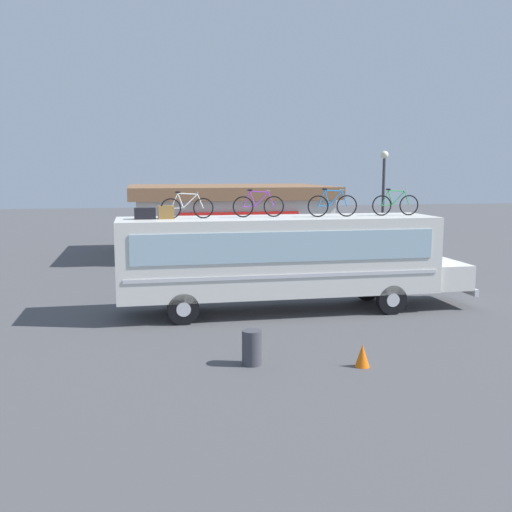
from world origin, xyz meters
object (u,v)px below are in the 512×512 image
Objects in this scene: rooftop_bicycle_1 at (187,207)px; rooftop_bicycle_3 at (332,205)px; luggage_bag_2 at (166,212)px; street_lamp at (383,196)px; bus at (285,256)px; traffic_cone at (362,355)px; luggage_bag_1 at (145,213)px; rooftop_bicycle_4 at (395,204)px; trash_bin at (252,348)px; rooftop_bicycle_2 at (258,206)px.

rooftop_bicycle_3 is at bearing -2.34° from rooftop_bicycle_1.
luggage_bag_2 is 5.64m from rooftop_bicycle_3.
street_lamp is (4.84, 7.01, -0.03)m from rooftop_bicycle_3.
bus is 21.28× the size of traffic_cone.
luggage_bag_1 is 8.68m from traffic_cone.
rooftop_bicycle_4 is 8.81m from trash_bin.
rooftop_bicycle_2 is at bearing 171.25° from bus.
luggage_bag_1 is 8.68m from rooftop_bicycle_4.
rooftop_bicycle_2 is at bearing 1.36° from luggage_bag_1.
trash_bin is (2.50, -5.50, -3.02)m from luggage_bag_1.
rooftop_bicycle_2 is 2.53m from rooftop_bicycle_3.
bus reaches higher than traffic_cone.
street_lamp reaches higher than rooftop_bicycle_4.
luggage_bag_2 is at bearing 108.14° from trash_bin.
rooftop_bicycle_3 is at bearing 79.21° from traffic_cone.
rooftop_bicycle_4 is at bearing -2.43° from rooftop_bicycle_2.
rooftop_bicycle_1 reaches higher than luggage_bag_2.
rooftop_bicycle_3 reaches higher than bus.
luggage_bag_2 is (0.68, 0.05, 0.03)m from luggage_bag_1.
rooftop_bicycle_2 reaches higher than trash_bin.
bus is 9.51m from street_lamp.
bus is 23.96× the size of luggage_bag_2.
luggage_bag_1 is at bearing 179.23° from rooftop_bicycle_4.
street_lamp is (5.97, 12.94, 3.37)m from traffic_cone.
luggage_bag_2 is 0.29× the size of rooftop_bicycle_2.
rooftop_bicycle_4 is (4.88, -0.21, 0.00)m from rooftop_bicycle_2.
luggage_bag_1 is at bearing -178.64° from rooftop_bicycle_2.
luggage_bag_2 is 0.29× the size of rooftop_bicycle_3.
traffic_cone is (1.38, -6.30, -3.39)m from rooftop_bicycle_2.
street_lamp reaches higher than bus.
trash_bin is at bearing -112.02° from bus.
traffic_cone is at bearing -100.79° from rooftop_bicycle_3.
rooftop_bicycle_4 is (8.67, -0.12, 0.21)m from luggage_bag_1.
rooftop_bicycle_1 is at bearing -179.65° from bus.
rooftop_bicycle_2 reaches higher than rooftop_bicycle_1.
rooftop_bicycle_4 is at bearing -0.37° from rooftop_bicycle_1.
rooftop_bicycle_3 is at bearing -176.26° from rooftop_bicycle_4.
bus is 4.32m from luggage_bag_2.
rooftop_bicycle_1 is 1.01× the size of rooftop_bicycle_4.
bus is 7.00× the size of rooftop_bicycle_3.
street_lamp is (9.78, 6.81, -0.00)m from rooftop_bicycle_1.
rooftop_bicycle_3 is 6.93m from traffic_cone.
rooftop_bicycle_1 is (-3.34, -0.02, 1.73)m from bus.
rooftop_bicycle_1 is 2.44m from rooftop_bicycle_2.
rooftop_bicycle_3 is (5.62, -0.32, 0.19)m from luggage_bag_2.
street_lamp reaches higher than luggage_bag_2.
luggage_bag_1 is 0.12× the size of street_lamp.
rooftop_bicycle_3 is 8.52m from street_lamp.
traffic_cone is at bearing -50.19° from luggage_bag_1.
rooftop_bicycle_2 is 4.88m from rooftop_bicycle_4.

